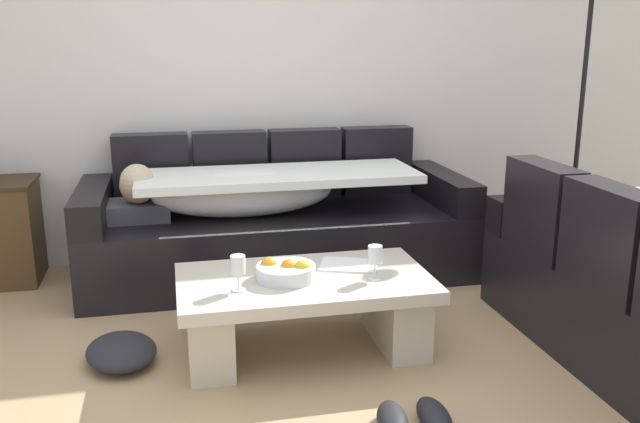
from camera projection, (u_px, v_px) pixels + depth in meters
ground_plane at (303, 404)px, 2.84m from camera, size 14.00×14.00×0.00m
back_wall at (239, 57)px, 4.53m from camera, size 9.00×0.10×2.70m
couch_along_wall at (271, 224)px, 4.31m from camera, size 2.39×0.92×0.88m
coffee_table at (304, 305)px, 3.27m from camera, size 1.20×0.68×0.38m
fruit_bowl at (286, 271)px, 3.19m from camera, size 0.28×0.28×0.10m
wine_glass_near_left at (238, 266)px, 3.03m from camera, size 0.07×0.07×0.17m
wine_glass_near_right at (375, 256)px, 3.17m from camera, size 0.07×0.07×0.17m
open_magazine at (349, 265)px, 3.38m from camera, size 0.34×0.30×0.01m
floor_lamp at (579, 95)px, 4.42m from camera, size 0.33×0.31×1.95m
pair_of_shoes at (413, 419)px, 2.65m from camera, size 0.32×0.29×0.09m
crumpled_garment at (121, 351)px, 3.18m from camera, size 0.40×0.46×0.12m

